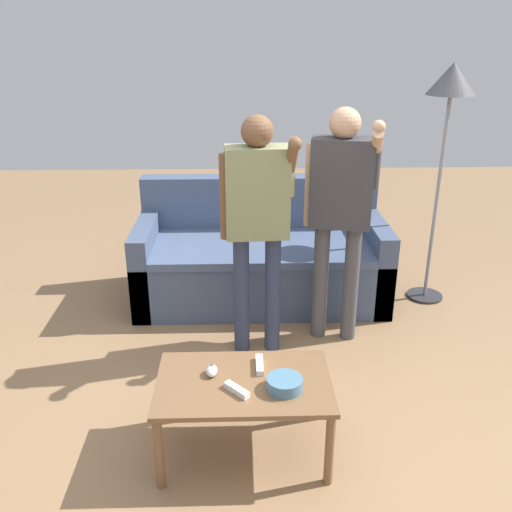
% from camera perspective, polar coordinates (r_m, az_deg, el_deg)
% --- Properties ---
extents(ground_plane, '(12.00, 12.00, 0.00)m').
position_cam_1_polar(ground_plane, '(3.18, 2.06, -16.78)').
color(ground_plane, '#93704C').
extents(couch, '(1.92, 0.92, 0.90)m').
position_cam_1_polar(couch, '(4.42, 0.48, -0.27)').
color(couch, '#475675').
rests_on(couch, ground).
extents(coffee_table, '(0.86, 0.54, 0.42)m').
position_cam_1_polar(coffee_table, '(2.80, -1.26, -13.69)').
color(coffee_table, brown).
rests_on(coffee_table, ground).
extents(snack_bowl, '(0.17, 0.17, 0.06)m').
position_cam_1_polar(snack_bowl, '(2.70, 2.96, -13.00)').
color(snack_bowl, teal).
rests_on(snack_bowl, coffee_table).
extents(game_remote_nunchuk, '(0.06, 0.09, 0.05)m').
position_cam_1_polar(game_remote_nunchuk, '(2.80, -4.58, -11.68)').
color(game_remote_nunchuk, white).
rests_on(game_remote_nunchuk, coffee_table).
extents(floor_lamp, '(0.34, 0.34, 1.80)m').
position_cam_1_polar(floor_lamp, '(4.27, 19.34, 15.13)').
color(floor_lamp, '#2D2D33').
rests_on(floor_lamp, ground).
extents(player_right, '(0.46, 0.39, 1.58)m').
position_cam_1_polar(player_right, '(3.59, 8.70, 5.68)').
color(player_right, '#47474C').
rests_on(player_right, ground).
extents(player_center, '(0.47, 0.34, 1.55)m').
position_cam_1_polar(player_center, '(3.40, 0.13, 4.70)').
color(player_center, '#2D3856').
rests_on(player_center, ground).
extents(game_remote_wand_near, '(0.13, 0.13, 0.03)m').
position_cam_1_polar(game_remote_wand_near, '(2.68, -1.99, -13.61)').
color(game_remote_wand_near, white).
rests_on(game_remote_wand_near, coffee_table).
extents(game_remote_wand_far, '(0.04, 0.16, 0.03)m').
position_cam_1_polar(game_remote_wand_far, '(2.85, 0.37, -11.14)').
color(game_remote_wand_far, white).
rests_on(game_remote_wand_far, coffee_table).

